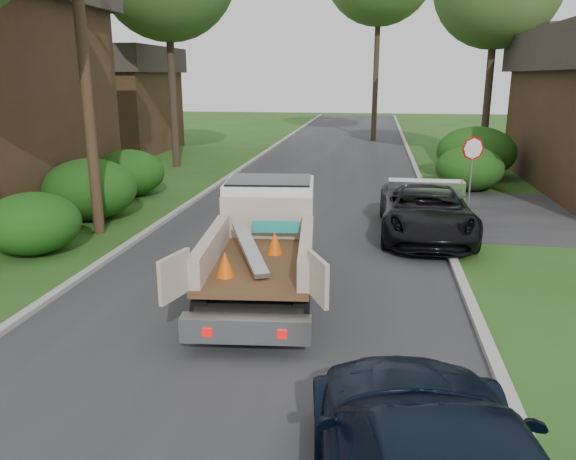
% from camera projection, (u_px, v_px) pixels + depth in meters
% --- Properties ---
extents(ground, '(120.00, 120.00, 0.00)m').
position_uv_depth(ground, '(251.00, 317.00, 10.37)').
color(ground, '#294A15').
rests_on(ground, ground).
extents(road, '(8.00, 90.00, 0.02)m').
position_uv_depth(road, '(312.00, 201.00, 19.90)').
color(road, '#28282B').
rests_on(road, ground).
extents(curb_left, '(0.20, 90.00, 0.12)m').
position_uv_depth(curb_left, '(200.00, 196.00, 20.49)').
color(curb_left, '#9E9E99').
rests_on(curb_left, ground).
extents(curb_right, '(0.20, 90.00, 0.12)m').
position_uv_depth(curb_right, '(430.00, 204.00, 19.28)').
color(curb_right, '#9E9E99').
rests_on(curb_right, ground).
extents(stop_sign, '(0.71, 0.32, 2.48)m').
position_uv_depth(stop_sign, '(472.00, 159.00, 17.71)').
color(stop_sign, slate).
rests_on(stop_sign, ground).
extents(utility_pole, '(2.42, 1.25, 10.00)m').
position_uv_depth(utility_pole, '(82.00, 41.00, 14.56)').
color(utility_pole, '#382619').
rests_on(utility_pole, ground).
extents(house_left_far, '(7.56, 7.56, 6.00)m').
position_uv_depth(house_left_far, '(104.00, 98.00, 32.52)').
color(house_left_far, '#3B2818').
rests_on(house_left_far, ground).
extents(hedge_left_a, '(2.34, 2.34, 1.53)m').
position_uv_depth(hedge_left_a, '(33.00, 223.00, 13.94)').
color(hedge_left_a, '#1C4710').
rests_on(hedge_left_a, ground).
extents(hedge_left_b, '(2.86, 2.86, 1.87)m').
position_uv_depth(hedge_left_b, '(90.00, 189.00, 17.28)').
color(hedge_left_b, '#1C4710').
rests_on(hedge_left_b, ground).
extents(hedge_left_c, '(2.60, 2.60, 1.70)m').
position_uv_depth(hedge_left_c, '(129.00, 173.00, 20.68)').
color(hedge_left_c, '#1C4710').
rests_on(hedge_left_c, ground).
extents(hedge_right_a, '(2.60, 2.60, 1.70)m').
position_uv_depth(hedge_right_a, '(470.00, 168.00, 21.68)').
color(hedge_right_a, '#1C4710').
rests_on(hedge_right_a, ground).
extents(hedge_right_b, '(3.38, 3.38, 2.21)m').
position_uv_depth(hedge_right_b, '(476.00, 152.00, 24.36)').
color(hedge_right_b, '#1C4710').
rests_on(hedge_right_b, ground).
extents(flatbed_truck, '(2.78, 5.65, 2.07)m').
position_uv_depth(flatbed_truck, '(266.00, 232.00, 11.85)').
color(flatbed_truck, black).
rests_on(flatbed_truck, ground).
extents(black_pickup, '(2.44, 5.26, 1.46)m').
position_uv_depth(black_pickup, '(426.00, 210.00, 15.47)').
color(black_pickup, black).
rests_on(black_pickup, ground).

